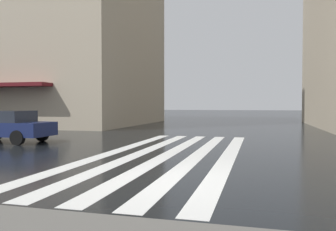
{
  "coord_description": "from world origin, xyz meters",
  "views": [
    {
      "loc": [
        -7.27,
        -1.7,
        1.65
      ],
      "look_at": [
        6.26,
        1.88,
        1.23
      ],
      "focal_mm": 36.45,
      "sensor_mm": 36.0,
      "label": 1
    }
  ],
  "objects": [
    {
      "name": "ground_plane",
      "position": [
        0.0,
        0.0,
        0.0
      ],
      "size": [
        220.0,
        220.0,
        0.0
      ],
      "primitive_type": "plane",
      "color": "black"
    },
    {
      "name": "zebra_crossing",
      "position": [
        4.0,
        1.21,
        0.0
      ],
      "size": [
        13.0,
        4.5,
        0.01
      ],
      "color": "silver",
      "rests_on": "ground_plane"
    },
    {
      "name": "car_navy",
      "position": [
        5.5,
        9.18,
        0.76
      ],
      "size": [
        1.85,
        4.1,
        1.41
      ],
      "color": "navy",
      "rests_on": "ground_plane"
    }
  ]
}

